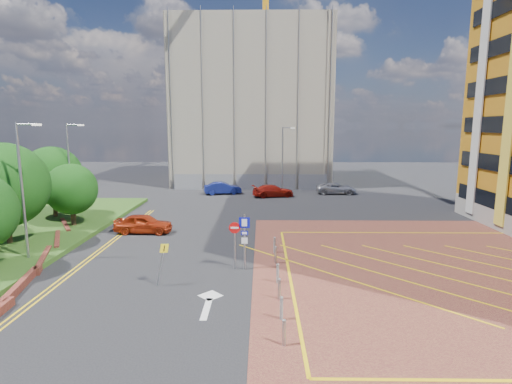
{
  "coord_description": "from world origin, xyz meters",
  "views": [
    {
      "loc": [
        1.45,
        -20.71,
        8.07
      ],
      "look_at": [
        1.1,
        4.35,
        3.93
      ],
      "focal_mm": 28.0,
      "sensor_mm": 36.0,
      "label": 1
    }
  ],
  "objects_px": {
    "tree_c": "(71,189)",
    "lamp_left_far": "(70,168)",
    "car_blue_back": "(223,188)",
    "tree_d": "(52,176)",
    "warning_sign": "(162,259)",
    "car_red_left": "(143,224)",
    "lamp_back": "(283,157)",
    "sign_cluster": "(241,236)",
    "tree_b": "(4,185)",
    "car_silver_back": "(336,188)",
    "lamp_left_near": "(23,186)",
    "car_red_back": "(273,191)"
  },
  "relations": [
    {
      "from": "car_red_left",
      "to": "car_silver_back",
      "type": "xyz_separation_m",
      "value": [
        18.01,
        18.15,
        -0.08
      ]
    },
    {
      "from": "tree_c",
      "to": "sign_cluster",
      "type": "bearing_deg",
      "value": -33.16
    },
    {
      "from": "lamp_left_far",
      "to": "lamp_back",
      "type": "xyz_separation_m",
      "value": [
        18.5,
        16.0,
        -0.3
      ]
    },
    {
      "from": "tree_d",
      "to": "car_blue_back",
      "type": "xyz_separation_m",
      "value": [
        13.27,
        13.51,
        -3.14
      ]
    },
    {
      "from": "car_red_left",
      "to": "car_red_back",
      "type": "xyz_separation_m",
      "value": [
        10.34,
        16.0,
        -0.05
      ]
    },
    {
      "from": "car_blue_back",
      "to": "lamp_left_near",
      "type": "bearing_deg",
      "value": 147.39
    },
    {
      "from": "lamp_back",
      "to": "sign_cluster",
      "type": "relative_size",
      "value": 2.5
    },
    {
      "from": "car_red_back",
      "to": "car_silver_back",
      "type": "bearing_deg",
      "value": -86.81
    },
    {
      "from": "tree_d",
      "to": "lamp_left_far",
      "type": "relative_size",
      "value": 0.76
    },
    {
      "from": "lamp_left_far",
      "to": "car_silver_back",
      "type": "relative_size",
      "value": 1.68
    },
    {
      "from": "lamp_left_far",
      "to": "lamp_left_near",
      "type": "bearing_deg",
      "value": -78.69
    },
    {
      "from": "sign_cluster",
      "to": "car_red_left",
      "type": "xyz_separation_m",
      "value": [
        -7.85,
        7.78,
        -1.22
      ]
    },
    {
      "from": "lamp_left_near",
      "to": "lamp_left_far",
      "type": "relative_size",
      "value": 1.0
    },
    {
      "from": "lamp_left_far",
      "to": "sign_cluster",
      "type": "relative_size",
      "value": 2.5
    },
    {
      "from": "lamp_left_far",
      "to": "car_silver_back",
      "type": "bearing_deg",
      "value": 30.95
    },
    {
      "from": "lamp_left_near",
      "to": "car_red_left",
      "type": "relative_size",
      "value": 1.85
    },
    {
      "from": "tree_d",
      "to": "car_red_back",
      "type": "height_order",
      "value": "tree_d"
    },
    {
      "from": "car_blue_back",
      "to": "car_red_left",
      "type": "bearing_deg",
      "value": 154.24
    },
    {
      "from": "tree_d",
      "to": "tree_b",
      "type": "bearing_deg",
      "value": -82.87
    },
    {
      "from": "tree_b",
      "to": "lamp_left_far",
      "type": "relative_size",
      "value": 0.84
    },
    {
      "from": "lamp_back",
      "to": "car_red_left",
      "type": "height_order",
      "value": "lamp_back"
    },
    {
      "from": "sign_cluster",
      "to": "car_silver_back",
      "type": "relative_size",
      "value": 0.67
    },
    {
      "from": "tree_c",
      "to": "car_red_left",
      "type": "height_order",
      "value": "tree_c"
    },
    {
      "from": "car_red_left",
      "to": "car_red_back",
      "type": "distance_m",
      "value": 19.05
    },
    {
      "from": "warning_sign",
      "to": "car_red_left",
      "type": "relative_size",
      "value": 0.52
    },
    {
      "from": "tree_d",
      "to": "warning_sign",
      "type": "distance_m",
      "value": 19.52
    },
    {
      "from": "warning_sign",
      "to": "car_red_back",
      "type": "xyz_separation_m",
      "value": [
        6.37,
        26.2,
        -0.74
      ]
    },
    {
      "from": "tree_d",
      "to": "car_red_back",
      "type": "relative_size",
      "value": 1.28
    },
    {
      "from": "tree_b",
      "to": "tree_d",
      "type": "xyz_separation_m",
      "value": [
        -1.0,
        8.0,
        -0.37
      ]
    },
    {
      "from": "tree_c",
      "to": "tree_d",
      "type": "distance_m",
      "value": 4.3
    },
    {
      "from": "tree_d",
      "to": "car_blue_back",
      "type": "relative_size",
      "value": 1.37
    },
    {
      "from": "lamp_left_far",
      "to": "sign_cluster",
      "type": "distance_m",
      "value": 18.58
    },
    {
      "from": "tree_b",
      "to": "sign_cluster",
      "type": "xyz_separation_m",
      "value": [
        15.8,
        -4.02,
        -2.28
      ]
    },
    {
      "from": "lamp_left_near",
      "to": "lamp_back",
      "type": "distance_m",
      "value": 30.8
    },
    {
      "from": "warning_sign",
      "to": "car_red_left",
      "type": "bearing_deg",
      "value": 111.29
    },
    {
      "from": "warning_sign",
      "to": "lamp_left_near",
      "type": "bearing_deg",
      "value": 158.79
    },
    {
      "from": "car_blue_back",
      "to": "tree_d",
      "type": "bearing_deg",
      "value": 123.46
    },
    {
      "from": "car_red_left",
      "to": "car_blue_back",
      "type": "xyz_separation_m",
      "value": [
        4.33,
        17.75,
        -0.01
      ]
    },
    {
      "from": "tree_c",
      "to": "lamp_left_far",
      "type": "bearing_deg",
      "value": 114.71
    },
    {
      "from": "lamp_left_near",
      "to": "lamp_back",
      "type": "height_order",
      "value": "lamp_left_near"
    },
    {
      "from": "tree_b",
      "to": "tree_c",
      "type": "xyz_separation_m",
      "value": [
        2.0,
        5.0,
        -1.04
      ]
    },
    {
      "from": "lamp_left_near",
      "to": "lamp_left_far",
      "type": "bearing_deg",
      "value": 101.31
    },
    {
      "from": "tree_b",
      "to": "car_silver_back",
      "type": "relative_size",
      "value": 1.42
    },
    {
      "from": "tree_d",
      "to": "warning_sign",
      "type": "xyz_separation_m",
      "value": [
        12.92,
        -14.43,
        -2.44
      ]
    },
    {
      "from": "lamp_back",
      "to": "warning_sign",
      "type": "distance_m",
      "value": 30.55
    },
    {
      "from": "car_silver_back",
      "to": "warning_sign",
      "type": "bearing_deg",
      "value": 155.16
    },
    {
      "from": "tree_c",
      "to": "lamp_back",
      "type": "bearing_deg",
      "value": 45.68
    },
    {
      "from": "tree_c",
      "to": "lamp_left_far",
      "type": "relative_size",
      "value": 0.61
    },
    {
      "from": "tree_b",
      "to": "lamp_left_far",
      "type": "distance_m",
      "value": 7.1
    },
    {
      "from": "tree_c",
      "to": "tree_d",
      "type": "relative_size",
      "value": 0.81
    }
  ]
}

